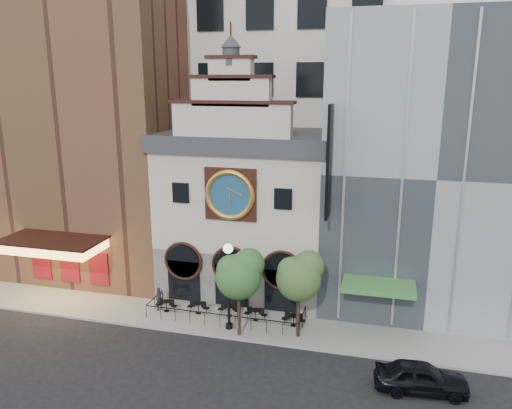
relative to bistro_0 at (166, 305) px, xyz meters
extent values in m
plane|color=black|center=(4.38, -2.45, -0.61)|extent=(120.00, 120.00, 0.00)
cube|color=gray|center=(4.38, 0.05, -0.54)|extent=(44.00, 5.00, 0.15)
cube|color=#605E5B|center=(4.38, 5.55, 1.54)|extent=(12.00, 8.00, 4.00)
cube|color=beige|center=(4.38, 5.55, 7.04)|extent=(12.00, 8.00, 7.00)
cube|color=#2D3035|center=(4.38, 5.55, 11.14)|extent=(12.60, 8.60, 1.20)
cube|color=black|center=(4.38, 1.47, 7.94)|extent=(3.60, 0.25, 3.60)
cylinder|color=navy|center=(4.38, 1.33, 7.94)|extent=(3.10, 0.12, 3.10)
torus|color=gold|center=(4.38, 1.25, 7.94)|extent=(3.46, 0.36, 3.46)
cylinder|color=#2D3035|center=(4.38, 1.95, 16.84)|extent=(1.10, 1.10, 1.10)
cone|color=#2D3035|center=(4.38, 1.95, 17.79)|extent=(1.30, 1.30, 0.80)
cube|color=brown|center=(-8.62, 7.55, 12.04)|extent=(14.00, 12.00, 25.00)
cube|color=#FFBF59|center=(-8.62, -0.15, 3.74)|extent=(7.00, 3.40, 0.70)
cube|color=black|center=(-8.62, -0.15, 4.19)|extent=(7.40, 3.80, 0.15)
cube|color=maroon|center=(-8.62, 1.50, 1.54)|extent=(5.60, 0.15, 2.60)
cube|color=gray|center=(17.38, 7.55, 9.54)|extent=(14.00, 12.00, 20.00)
cube|color=#40863C|center=(14.38, 0.35, 2.84)|extent=(4.50, 2.40, 0.35)
cube|color=black|center=(10.98, 0.55, 10.54)|extent=(0.18, 1.60, 7.00)
cube|color=beige|center=(4.38, 17.55, 19.39)|extent=(20.00, 16.00, 40.00)
cylinder|color=black|center=(0.00, 0.00, 0.28)|extent=(0.68, 0.68, 0.03)
cylinder|color=black|center=(0.00, 0.00, -0.09)|extent=(0.06, 0.06, 0.72)
cylinder|color=black|center=(2.29, 0.26, 0.28)|extent=(0.68, 0.68, 0.03)
cylinder|color=black|center=(2.29, 0.26, -0.09)|extent=(0.06, 0.06, 0.72)
cylinder|color=black|center=(4.52, 0.40, 0.28)|extent=(0.68, 0.68, 0.03)
cylinder|color=black|center=(4.52, 0.40, -0.09)|extent=(0.06, 0.06, 0.72)
cylinder|color=black|center=(6.43, 0.27, 0.28)|extent=(0.68, 0.68, 0.03)
cylinder|color=black|center=(6.43, 0.27, -0.09)|extent=(0.06, 0.06, 0.72)
cylinder|color=black|center=(9.07, 0.12, 0.28)|extent=(0.68, 0.68, 0.03)
cylinder|color=black|center=(9.07, 0.12, -0.09)|extent=(0.06, 0.06, 0.72)
imported|color=black|center=(16.83, -5.01, 0.21)|extent=(5.00, 2.38, 1.65)
imported|color=black|center=(-0.55, 0.07, 0.38)|extent=(0.66, 0.73, 1.69)
cylinder|color=black|center=(5.02, -1.25, 2.20)|extent=(0.19, 0.19, 5.32)
cylinder|color=black|center=(5.02, -1.25, -0.30)|extent=(0.47, 0.47, 0.32)
sphere|color=white|center=(5.02, -1.25, 5.07)|extent=(0.64, 0.64, 0.64)
sphere|color=#265A24|center=(4.38, -1.26, 2.99)|extent=(0.60, 0.60, 0.60)
sphere|color=#265A24|center=(5.66, -1.24, 2.99)|extent=(0.60, 0.60, 0.60)
cylinder|color=#382619|center=(5.91, -1.94, 1.09)|extent=(0.22, 0.22, 3.10)
sphere|color=#2B5B24|center=(5.91, -1.94, 3.52)|extent=(2.88, 2.88, 2.88)
sphere|color=#2B5B24|center=(6.47, -1.60, 4.30)|extent=(1.99, 1.99, 1.99)
sphere|color=#2B5B24|center=(5.47, -2.16, 4.08)|extent=(1.77, 1.77, 1.77)
cylinder|color=#382619|center=(9.56, -1.15, 1.07)|extent=(0.22, 0.22, 3.06)
sphere|color=#385B24|center=(9.56, -1.15, 3.47)|extent=(2.84, 2.84, 2.84)
sphere|color=#385B24|center=(10.10, -0.82, 4.23)|extent=(1.97, 1.97, 1.97)
sphere|color=#385B24|center=(9.12, -1.37, 4.02)|extent=(1.75, 1.75, 1.75)
camera|label=1|loc=(14.18, -29.67, 15.53)|focal=35.00mm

